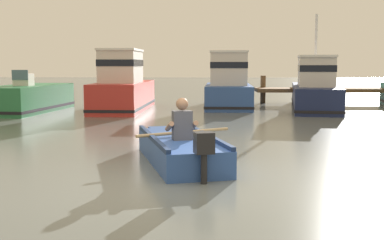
{
  "coord_description": "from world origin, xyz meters",
  "views": [
    {
      "loc": [
        0.18,
        -7.34,
        1.78
      ],
      "look_at": [
        -0.15,
        3.42,
        0.55
      ],
      "focal_mm": 45.72,
      "sensor_mm": 36.0,
      "label": 1
    }
  ],
  "objects": [
    {
      "name": "ground_plane",
      "position": [
        0.0,
        0.0,
        0.0
      ],
      "size": [
        120.0,
        120.0,
        0.0
      ],
      "primitive_type": "plane",
      "color": "slate"
    },
    {
      "name": "rowboat_with_person",
      "position": [
        -0.32,
        1.49,
        0.25
      ],
      "size": [
        1.88,
        3.69,
        1.19
      ],
      "color": "#2D519E",
      "rests_on": "ground"
    },
    {
      "name": "moored_boat_blue",
      "position": [
        1.06,
        12.88,
        0.85
      ],
      "size": [
        2.01,
        4.77,
        2.31
      ],
      "color": "#2D519E",
      "rests_on": "ground"
    },
    {
      "name": "moored_boat_red",
      "position": [
        -3.07,
        11.53,
        0.88
      ],
      "size": [
        1.87,
        5.44,
        2.35
      ],
      "color": "#B72D28",
      "rests_on": "ground"
    },
    {
      "name": "moored_boat_navy",
      "position": [
        4.49,
        12.32,
        0.79
      ],
      "size": [
        2.72,
        6.88,
        3.74
      ],
      "color": "#19234C",
      "rests_on": "ground"
    },
    {
      "name": "moored_boat_green",
      "position": [
        -6.54,
        10.82,
        0.48
      ],
      "size": [
        2.26,
        4.85,
        1.58
      ],
      "color": "#287042",
      "rests_on": "ground"
    }
  ]
}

